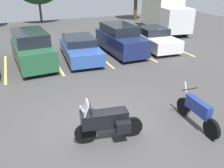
{
  "coord_description": "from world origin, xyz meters",
  "views": [
    {
      "loc": [
        -2.41,
        -6.63,
        4.73
      ],
      "look_at": [
        0.88,
        1.41,
        0.76
      ],
      "focal_mm": 38.32,
      "sensor_mm": 36.0,
      "label": 1
    }
  ],
  "objects_px": {
    "car_navy": "(120,39)",
    "box_truck": "(164,13)",
    "motorcycle_touring": "(106,121)",
    "car_blue": "(80,48)",
    "motorcycle_second": "(197,111)",
    "car_green": "(32,49)",
    "car_white": "(153,38)"
  },
  "relations": [
    {
      "from": "motorcycle_touring",
      "to": "car_navy",
      "type": "distance_m",
      "value": 9.28
    },
    {
      "from": "car_green",
      "to": "box_truck",
      "type": "distance_m",
      "value": 13.0
    },
    {
      "from": "car_green",
      "to": "car_navy",
      "type": "bearing_deg",
      "value": 3.05
    },
    {
      "from": "motorcycle_second",
      "to": "car_blue",
      "type": "height_order",
      "value": "car_blue"
    },
    {
      "from": "motorcycle_touring",
      "to": "motorcycle_second",
      "type": "bearing_deg",
      "value": -7.78
    },
    {
      "from": "motorcycle_touring",
      "to": "car_white",
      "type": "xyz_separation_m",
      "value": [
        6.74,
        8.38,
        0.02
      ]
    },
    {
      "from": "car_navy",
      "to": "car_green",
      "type": "bearing_deg",
      "value": -176.95
    },
    {
      "from": "car_navy",
      "to": "box_truck",
      "type": "bearing_deg",
      "value": 35.99
    },
    {
      "from": "car_green",
      "to": "car_navy",
      "type": "height_order",
      "value": "car_green"
    },
    {
      "from": "motorcycle_touring",
      "to": "box_truck",
      "type": "bearing_deg",
      "value": 50.74
    },
    {
      "from": "motorcycle_second",
      "to": "car_blue",
      "type": "bearing_deg",
      "value": 101.52
    },
    {
      "from": "motorcycle_touring",
      "to": "car_navy",
      "type": "xyz_separation_m",
      "value": [
        4.16,
        8.29,
        0.22
      ]
    },
    {
      "from": "car_blue",
      "to": "motorcycle_second",
      "type": "bearing_deg",
      "value": -78.48
    },
    {
      "from": "car_green",
      "to": "box_truck",
      "type": "relative_size",
      "value": 0.72
    },
    {
      "from": "motorcycle_second",
      "to": "car_green",
      "type": "xyz_separation_m",
      "value": [
        -4.51,
        8.42,
        0.4
      ]
    },
    {
      "from": "car_green",
      "to": "car_navy",
      "type": "xyz_separation_m",
      "value": [
        5.56,
        0.3,
        -0.06
      ]
    },
    {
      "from": "motorcycle_touring",
      "to": "car_green",
      "type": "distance_m",
      "value": 8.12
    },
    {
      "from": "car_blue",
      "to": "car_white",
      "type": "height_order",
      "value": "car_white"
    },
    {
      "from": "car_navy",
      "to": "motorcycle_touring",
      "type": "bearing_deg",
      "value": -116.65
    },
    {
      "from": "motorcycle_second",
      "to": "car_white",
      "type": "relative_size",
      "value": 0.46
    },
    {
      "from": "car_blue",
      "to": "motorcycle_touring",
      "type": "bearing_deg",
      "value": -99.7
    },
    {
      "from": "motorcycle_second",
      "to": "box_truck",
      "type": "height_order",
      "value": "box_truck"
    },
    {
      "from": "motorcycle_second",
      "to": "car_blue",
      "type": "xyz_separation_m",
      "value": [
        -1.73,
        8.48,
        0.11
      ]
    },
    {
      "from": "motorcycle_touring",
      "to": "car_blue",
      "type": "bearing_deg",
      "value": 80.3
    },
    {
      "from": "motorcycle_touring",
      "to": "car_blue",
      "type": "relative_size",
      "value": 0.45
    },
    {
      "from": "car_green",
      "to": "box_truck",
      "type": "bearing_deg",
      "value": 22.5
    },
    {
      "from": "car_white",
      "to": "box_truck",
      "type": "height_order",
      "value": "box_truck"
    },
    {
      "from": "car_green",
      "to": "car_blue",
      "type": "bearing_deg",
      "value": 1.27
    },
    {
      "from": "motorcycle_second",
      "to": "car_navy",
      "type": "distance_m",
      "value": 8.78
    },
    {
      "from": "car_white",
      "to": "motorcycle_touring",
      "type": "bearing_deg",
      "value": -128.8
    },
    {
      "from": "motorcycle_touring",
      "to": "car_blue",
      "type": "height_order",
      "value": "motorcycle_touring"
    },
    {
      "from": "car_blue",
      "to": "box_truck",
      "type": "relative_size",
      "value": 0.75
    }
  ]
}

